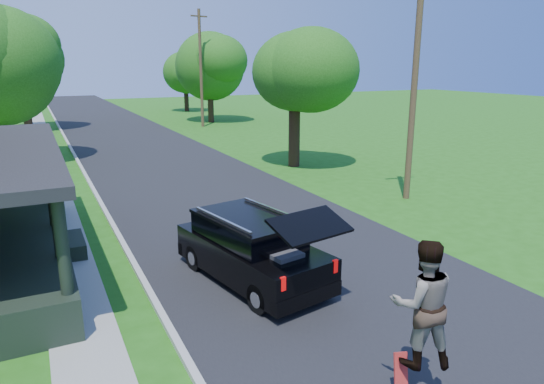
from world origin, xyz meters
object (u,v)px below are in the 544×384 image
black_suv (252,249)px  skateboarder (422,303)px  utility_pole_near (414,90)px  tree_right_near (294,70)px

black_suv → skateboarder: 5.19m
black_suv → utility_pole_near: bearing=15.2°
black_suv → tree_right_near: tree_right_near is taller
black_suv → utility_pole_near: utility_pole_near is taller
black_suv → skateboarder: bearing=-94.1°
skateboarder → tree_right_near: tree_right_near is taller
black_suv → skateboarder: skateboarder is taller
skateboarder → utility_pole_near: utility_pole_near is taller
skateboarder → tree_right_near: size_ratio=0.28×
skateboarder → utility_pole_near: size_ratio=0.25×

